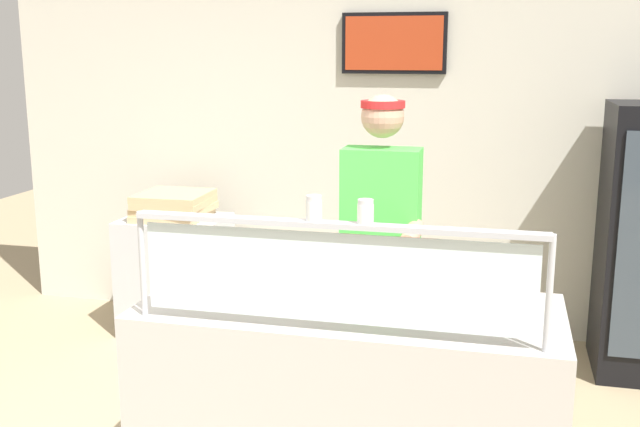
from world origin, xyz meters
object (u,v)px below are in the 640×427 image
Objects in this scene: parmesan_shaker at (314,210)px; worker_figure at (381,247)px; pizza_box_stack at (174,205)px; pepper_flake_shaker at (365,213)px; pizza_server at (358,290)px; pizza_tray at (355,294)px.

worker_figure is (0.08, 1.05, -0.40)m from parmesan_shaker.
parmesan_shaker is 0.19× the size of pizza_box_stack.
worker_figure reaches higher than pepper_flake_shaker.
parmesan_shaker reaches higher than pizza_server.
worker_figure reaches higher than parmesan_shaker.
pizza_server is at bearing 104.28° from pepper_flake_shaker.
worker_figure is at bearing 96.01° from pepper_flake_shaker.
parmesan_shaker reaches higher than pizza_box_stack.
pepper_flake_shaker is 1.13m from worker_figure.
pizza_tray is 4.70× the size of parmesan_shaker.
parmesan_shaker is 1.06× the size of pepper_flake_shaker.
pizza_server is 0.66m from worker_figure.
pepper_flake_shaker is 0.05× the size of worker_figure.
pizza_server is at bearing -89.00° from worker_figure.
pizza_server is 0.56× the size of pizza_box_stack.
worker_figure is at bearing -34.55° from pizza_box_stack.
pizza_box_stack is at bearing 128.79° from pepper_flake_shaker.
worker_figure is (0.00, 0.64, 0.04)m from pizza_tray.
pepper_flake_shaker is (0.12, -0.41, 0.44)m from pizza_tray.
parmesan_shaker reaches higher than pepper_flake_shaker.
pepper_flake_shaker is (0.19, 0.00, -0.00)m from parmesan_shaker.
pizza_box_stack is at bearing 125.67° from parmesan_shaker.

